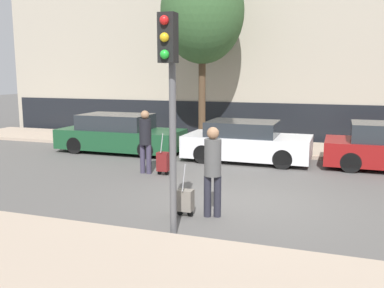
{
  "coord_description": "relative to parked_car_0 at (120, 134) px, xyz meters",
  "views": [
    {
      "loc": [
        1.99,
        -9.05,
        2.87
      ],
      "look_at": [
        -1.77,
        1.8,
        0.95
      ],
      "focal_mm": 40.0,
      "sensor_mm": 36.0,
      "label": 1
    }
  ],
  "objects": [
    {
      "name": "building_facade",
      "position": [
        5.56,
        5.7,
        5.08
      ],
      "size": [
        28.0,
        2.37,
        11.5
      ],
      "color": "#A89E8C",
      "rests_on": "ground_plane"
    },
    {
      "name": "trolley_left",
      "position": [
        2.9,
        -2.81,
        -0.26
      ],
      "size": [
        0.34,
        0.29,
        1.2
      ],
      "color": "maroon",
      "rests_on": "ground_plane"
    },
    {
      "name": "parked_car_1",
      "position": [
        4.7,
        -0.06,
        -0.03
      ],
      "size": [
        4.06,
        1.92,
        1.31
      ],
      "color": "silver",
      "rests_on": "ground_plane"
    },
    {
      "name": "traffic_light",
      "position": [
        4.83,
        -7.02,
        2.08
      ],
      "size": [
        0.28,
        0.47,
        3.83
      ],
      "color": "#515154",
      "rests_on": "ground_plane"
    },
    {
      "name": "pedestrian_right",
      "position": [
        5.22,
        -5.76,
        0.39
      ],
      "size": [
        0.34,
        0.34,
        1.82
      ],
      "rotation": [
        0.0,
        0.0,
        0.28
      ],
      "color": "#23232D",
      "rests_on": "ground_plane"
    },
    {
      "name": "pedestrian_left",
      "position": [
        2.35,
        -2.78,
        0.39
      ],
      "size": [
        0.35,
        0.34,
        1.82
      ],
      "rotation": [
        0.0,
        0.0,
        3.09
      ],
      "color": "#383347",
      "rests_on": "ground_plane"
    },
    {
      "name": "parked_car_0",
      "position": [
        0.0,
        0.0,
        0.0
      ],
      "size": [
        4.52,
        1.86,
        1.38
      ],
      "color": "#194728",
      "rests_on": "ground_plane"
    },
    {
      "name": "ground_plane",
      "position": [
        5.56,
        -4.66,
        -0.65
      ],
      "size": [
        80.0,
        80.0,
        0.0
      ],
      "primitive_type": "plane",
      "color": "#565451"
    },
    {
      "name": "bare_tree_near_crossing",
      "position": [
        2.36,
        2.47,
        4.5
      ],
      "size": [
        3.22,
        3.22,
        7.02
      ],
      "color": "#4C3826",
      "rests_on": "sidewalk_far"
    },
    {
      "name": "trolley_right",
      "position": [
        4.69,
        -5.91,
        -0.32
      ],
      "size": [
        0.34,
        0.29,
        1.08
      ],
      "color": "slate",
      "rests_on": "ground_plane"
    },
    {
      "name": "sidewalk_far",
      "position": [
        5.56,
        2.34,
        -0.59
      ],
      "size": [
        28.0,
        3.0,
        0.12
      ],
      "color": "tan",
      "rests_on": "ground_plane"
    },
    {
      "name": "sidewalk_near",
      "position": [
        5.56,
        -8.41,
        -0.59
      ],
      "size": [
        28.0,
        2.5,
        0.12
      ],
      "color": "tan",
      "rests_on": "ground_plane"
    }
  ]
}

